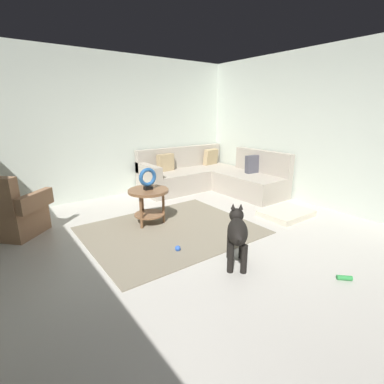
# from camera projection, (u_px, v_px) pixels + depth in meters

# --- Properties ---
(ground_plane) EXTENTS (6.00, 6.00, 0.10)m
(ground_plane) POSITION_uv_depth(u_px,v_px,m) (191.00, 256.00, 3.46)
(ground_plane) COLOR beige
(wall_back) EXTENTS (6.00, 0.12, 2.70)m
(wall_back) POSITION_uv_depth(u_px,v_px,m) (100.00, 128.00, 5.35)
(wall_back) COLOR silver
(wall_back) RESTS_ON ground_plane
(wall_right) EXTENTS (0.12, 6.00, 2.70)m
(wall_right) POSITION_uv_depth(u_px,v_px,m) (332.00, 130.00, 4.75)
(wall_right) COLOR silver
(wall_right) RESTS_ON ground_plane
(area_rug) EXTENTS (2.30, 1.90, 0.01)m
(area_rug) POSITION_uv_depth(u_px,v_px,m) (171.00, 230.00, 4.07)
(area_rug) COLOR gray
(area_rug) RESTS_ON ground_plane
(sectional_couch) EXTENTS (2.20, 2.25, 0.88)m
(sectional_couch) POSITION_uv_depth(u_px,v_px,m) (211.00, 177.00, 6.06)
(sectional_couch) COLOR #B2A899
(sectional_couch) RESTS_ON ground_plane
(armchair) EXTENTS (0.98, 0.99, 0.88)m
(armchair) POSITION_uv_depth(u_px,v_px,m) (12.00, 214.00, 3.83)
(armchair) COLOR #936B4C
(armchair) RESTS_ON ground_plane
(side_table) EXTENTS (0.60, 0.60, 0.54)m
(side_table) POSITION_uv_depth(u_px,v_px,m) (149.00, 197.00, 4.21)
(side_table) COLOR brown
(side_table) RESTS_ON ground_plane
(torus_sculpture) EXTENTS (0.28, 0.08, 0.33)m
(torus_sculpture) POSITION_uv_depth(u_px,v_px,m) (148.00, 178.00, 4.13)
(torus_sculpture) COLOR black
(torus_sculpture) RESTS_ON side_table
(dog_bed_mat) EXTENTS (0.80, 0.60, 0.09)m
(dog_bed_mat) POSITION_uv_depth(u_px,v_px,m) (286.00, 213.00, 4.63)
(dog_bed_mat) COLOR beige
(dog_bed_mat) RESTS_ON ground_plane
(dog) EXTENTS (0.61, 0.66, 0.63)m
(dog) POSITION_uv_depth(u_px,v_px,m) (237.00, 232.00, 3.11)
(dog) COLOR black
(dog) RESTS_ON ground_plane
(dog_toy_ball) EXTENTS (0.07, 0.07, 0.07)m
(dog_toy_ball) POSITION_uv_depth(u_px,v_px,m) (178.00, 248.00, 3.47)
(dog_toy_ball) COLOR blue
(dog_toy_ball) RESTS_ON ground_plane
(dog_toy_rope) EXTENTS (0.14, 0.14, 0.05)m
(dog_toy_rope) POSITION_uv_depth(u_px,v_px,m) (344.00, 278.00, 2.88)
(dog_toy_rope) COLOR green
(dog_toy_rope) RESTS_ON ground_plane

